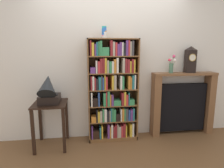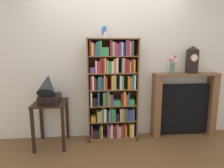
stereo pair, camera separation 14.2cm
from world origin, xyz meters
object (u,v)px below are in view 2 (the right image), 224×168
side_table_left (51,113)px  gramophone (48,89)px  bookshelf (113,92)px  mantel_clock (192,60)px  flower_vase (173,65)px  fireplace_mantel (184,105)px  cup_stack (104,32)px

side_table_left → gramophone: bearing=-90.0°
bookshelf → side_table_left: size_ratio=2.37×
mantel_clock → flower_vase: mantel_clock is taller
side_table_left → flower_vase: (2.04, 0.15, 0.74)m
gramophone → fireplace_mantel: (2.29, 0.25, -0.39)m
flower_vase → bookshelf: bearing=-178.3°
cup_stack → mantel_clock: size_ratio=0.41×
side_table_left → mantel_clock: (2.38, 0.16, 0.82)m
fireplace_mantel → mantel_clock: bearing=-14.3°
flower_vase → side_table_left: bearing=-175.7°
gramophone → cup_stack: bearing=13.4°
gramophone → mantel_clock: (2.38, 0.23, 0.42)m
cup_stack → flower_vase: bearing=0.7°
side_table_left → fireplace_mantel: bearing=4.5°
mantel_clock → gramophone: bearing=-174.5°
bookshelf → gramophone: (-1.00, -0.19, 0.10)m
fireplace_mantel → flower_vase: size_ratio=3.66×
side_table_left → gramophone: (0.00, -0.07, 0.40)m
bookshelf → cup_stack: bearing=173.4°
mantel_clock → flower_vase: bearing=-179.1°
bookshelf → side_table_left: 1.05m
gramophone → flower_vase: bearing=6.2°
mantel_clock → bookshelf: bearing=-178.5°
side_table_left → gramophone: gramophone is taller
mantel_clock → flower_vase: 0.35m
side_table_left → mantel_clock: mantel_clock is taller
bookshelf → flower_vase: size_ratio=5.47×
side_table_left → flower_vase: flower_vase is taller
cup_stack → flower_vase: size_ratio=0.60×
cup_stack → mantel_clock: 1.57m
cup_stack → fireplace_mantel: bearing=1.7°
cup_stack → flower_vase: cup_stack is taller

